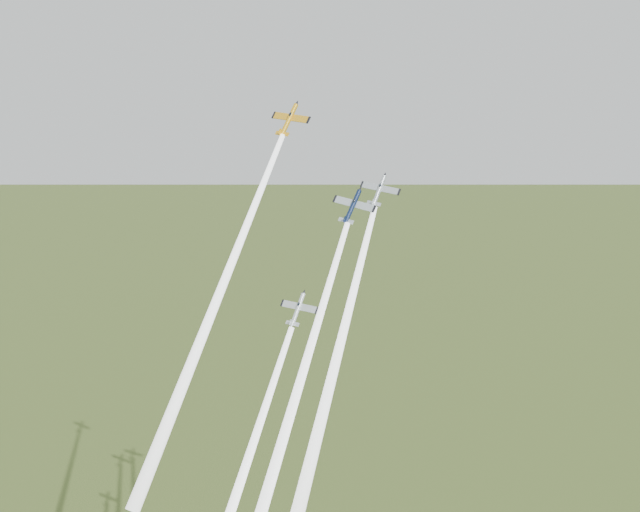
{
  "coord_description": "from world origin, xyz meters",
  "views": [
    {
      "loc": [
        36.27,
        -131.63,
        119.68
      ],
      "look_at": [
        0.0,
        -6.0,
        92.0
      ],
      "focal_mm": 45.0,
      "sensor_mm": 36.0,
      "label": 1
    }
  ],
  "objects_px": {
    "plane_yellow": "(289,120)",
    "plane_navy": "(353,206)",
    "plane_silver_right": "(379,190)",
    "plane_silver_low": "(298,309)"
  },
  "relations": [
    {
      "from": "plane_navy",
      "to": "plane_silver_low",
      "type": "relative_size",
      "value": 1.11
    },
    {
      "from": "plane_navy",
      "to": "plane_silver_right",
      "type": "xyz_separation_m",
      "value": [
        3.87,
        3.03,
        2.47
      ]
    },
    {
      "from": "plane_navy",
      "to": "plane_silver_right",
      "type": "relative_size",
      "value": 1.1
    },
    {
      "from": "plane_yellow",
      "to": "plane_silver_right",
      "type": "height_order",
      "value": "plane_yellow"
    },
    {
      "from": "plane_silver_right",
      "to": "plane_silver_low",
      "type": "bearing_deg",
      "value": -119.21
    },
    {
      "from": "plane_silver_right",
      "to": "plane_silver_low",
      "type": "xyz_separation_m",
      "value": [
        -10.49,
        -13.01,
        -18.3
      ]
    },
    {
      "from": "plane_navy",
      "to": "plane_silver_low",
      "type": "distance_m",
      "value": 19.86
    },
    {
      "from": "plane_yellow",
      "to": "plane_navy",
      "type": "distance_m",
      "value": 21.19
    },
    {
      "from": "plane_yellow",
      "to": "plane_silver_low",
      "type": "height_order",
      "value": "plane_yellow"
    },
    {
      "from": "plane_yellow",
      "to": "plane_silver_right",
      "type": "xyz_separation_m",
      "value": [
        17.69,
        -4.93,
        -11.49
      ]
    }
  ]
}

